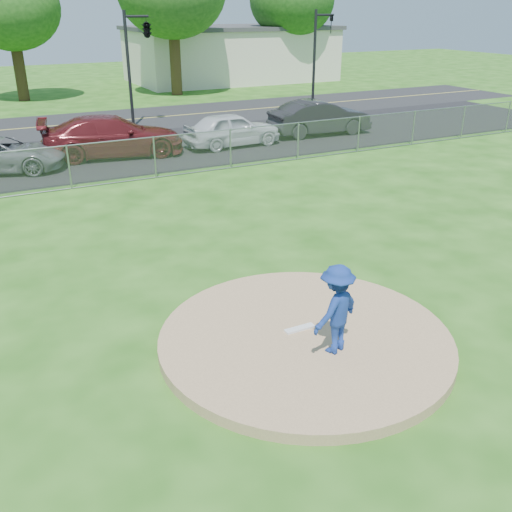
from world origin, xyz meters
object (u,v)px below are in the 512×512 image
Objects in this scene: commercial_building at (231,53)px; parked_car_gray at (0,155)px; traffic_signal_right at (318,51)px; parked_car_pearl at (232,129)px; parked_car_darkred at (113,136)px; traffic_signal_center at (145,31)px; parked_car_charcoal at (320,117)px; pitcher at (336,309)px.

commercial_building is 3.54× the size of parked_car_gray.
parked_car_pearl is at bearing -142.66° from traffic_signal_right.
parked_car_gray is (-18.13, -6.51, -2.71)m from traffic_signal_right.
parked_car_darkred is 1.32× the size of parked_car_pearl.
traffic_signal_center is 10.34m from traffic_signal_right.
parked_car_charcoal is at bearing -121.19° from traffic_signal_right.
parked_car_darkred reaches higher than parked_car_gray.
parked_car_pearl is at bearing -72.08° from parked_car_gray.
parked_car_charcoal is (-5.50, -22.17, -1.34)m from commercial_building.
parked_car_charcoal is at bearing -43.39° from traffic_signal_center.
parked_car_darkred is (-15.53, -22.03, -1.32)m from commercial_building.
parked_car_darkred is 10.03m from parked_car_charcoal.
parked_car_charcoal is (14.39, 0.33, 0.17)m from parked_car_gray.
traffic_signal_right is 1.29× the size of parked_car_pearl.
commercial_building is 26.98m from parked_car_darkred.
pitcher is 19.45m from parked_car_charcoal.
parked_car_gray is at bearing -131.47° from commercial_building.
traffic_signal_center is 7.78m from parked_car_pearl.
pitcher is 16.66m from parked_car_gray.
parked_car_pearl is (5.19, -0.51, -0.09)m from parked_car_darkred.
traffic_signal_center is 0.98× the size of parked_car_darkred.
parked_car_pearl is at bearing -75.44° from traffic_signal_center.
traffic_signal_center reaches higher than parked_car_gray.
commercial_building is at bearing -26.31° from parked_car_darkred.
parked_car_darkred is at bearing -156.34° from traffic_signal_right.
traffic_signal_right is at bearing -52.15° from parked_car_gray.
traffic_signal_center is 1.13× the size of parked_car_charcoal.
parked_car_gray is at bearing -140.39° from traffic_signal_center.
parked_car_gray is (-7.86, -6.51, -3.96)m from traffic_signal_center.
parked_car_darkred is (0.29, 16.63, -0.17)m from pitcher.
parked_car_pearl is at bearing -114.63° from commercial_building.
parked_car_pearl reaches higher than parked_car_gray.
traffic_signal_center reaches higher than parked_car_charcoal.
parked_car_gray is at bearing 87.31° from parked_car_pearl.
pitcher is 16.63m from parked_car_darkred.
traffic_signal_right reaches higher than parked_car_charcoal.
traffic_signal_center is (-12.03, -16.00, 2.45)m from commercial_building.
traffic_signal_right is at bearing -27.83° from parked_car_charcoal.
parked_car_pearl is (-8.57, -6.54, -2.61)m from traffic_signal_right.
parked_car_gray is at bearing -95.14° from pitcher.
pitcher is at bearing 151.33° from parked_car_charcoal.
traffic_signal_center is at bearing 12.06° from parked_car_pearl.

